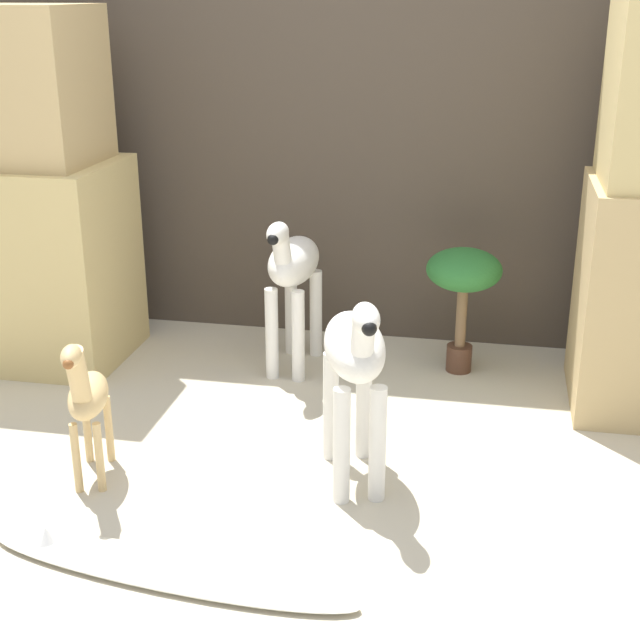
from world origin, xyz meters
The scene contains 8 objects.
ground_plane centered at (0.00, 0.00, 0.00)m, with size 14.00×14.00×0.00m, color beige.
wall_back centered at (0.00, 1.71, 1.10)m, with size 6.40×0.08×2.20m.
rock_pillar_left centered at (-1.36, 1.14, 0.69)m, with size 0.79×0.61×1.51m.
zebra_right centered at (0.21, 0.32, 0.43)m, with size 0.31×0.52×0.71m.
zebra_left centered at (-0.20, 1.22, 0.43)m, with size 0.22×0.52×0.71m.
giraffe_figurine centered at (-0.66, 0.15, 0.31)m, with size 0.20×0.40×0.55m.
potted_palm_front centered at (0.51, 1.32, 0.43)m, with size 0.32×0.32×0.55m.
surfboard centered at (-0.23, -0.30, 0.02)m, with size 1.15×0.31×0.08m.
Camera 1 is at (0.61, -2.30, 1.56)m, focal length 50.00 mm.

